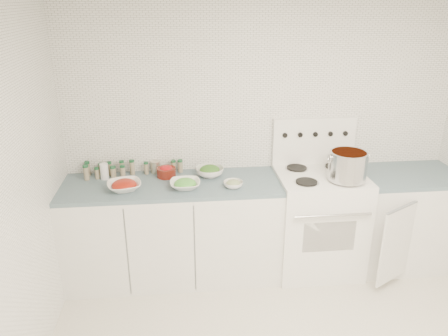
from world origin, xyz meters
TOP-DOWN VIEW (x-y plane):
  - room_walls at (0.00, 0.00)m, footprint 3.54×3.04m
  - counter_left at (-0.82, 1.19)m, footprint 1.85×0.62m
  - stove at (0.48, 1.19)m, footprint 0.76×0.70m
  - counter_right at (1.30, 1.19)m, footprint 0.89×0.83m
  - stock_pot at (0.65, 1.03)m, footprint 0.34×0.32m
  - bowl_tomato at (-1.21, 1.10)m, footprint 0.33×0.33m
  - bowl_snowpea at (-0.71, 1.08)m, footprint 0.25×0.25m
  - bowl_broccoli at (-0.49, 1.33)m, footprint 0.31×0.31m
  - bowl_zucchini at (-0.31, 1.06)m, footprint 0.22×0.22m
  - bowl_pepper at (-0.87, 1.34)m, footprint 0.17×0.17m
  - salt_canister at (-1.40, 1.35)m, footprint 0.09×0.09m
  - tin_can at (-0.97, 1.45)m, footprint 0.10×0.10m
  - spice_cluster at (-1.26, 1.41)m, footprint 0.86×0.15m

SIDE VIEW (x-z plane):
  - counter_right at x=1.30m, z-range 0.00..0.90m
  - counter_left at x=-0.82m, z-range 0.00..0.90m
  - stove at x=0.48m, z-range -0.18..1.18m
  - bowl_zucchini at x=-0.31m, z-range 0.90..0.96m
  - bowl_snowpea at x=-0.71m, z-range 0.89..0.98m
  - bowl_tomato at x=-1.21m, z-range 0.89..0.99m
  - bowl_broccoli at x=-0.49m, z-range 0.90..1.00m
  - bowl_pepper at x=-0.87m, z-range 0.90..1.00m
  - tin_can at x=-0.97m, z-range 0.90..1.01m
  - spice_cluster at x=-1.26m, z-range 0.89..1.03m
  - salt_canister at x=-1.40m, z-range 0.90..1.04m
  - stock_pot at x=0.65m, z-range 0.96..1.20m
  - room_walls at x=0.00m, z-range 0.30..2.82m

